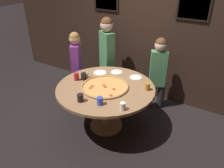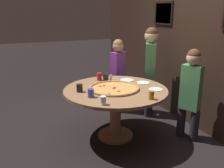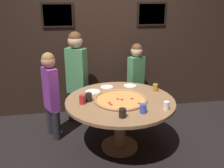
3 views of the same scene
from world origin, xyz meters
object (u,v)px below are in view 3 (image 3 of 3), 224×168
object	(u,v)px
drink_cup_beside_pizza	(123,113)
drink_cup_near_left	(82,100)
drink_cup_by_shaker	(143,109)
drink_cup_near_right	(155,88)
diner_side_left	(77,73)
white_plate_near_front	(130,86)
giant_pizza	(120,99)
condiment_shaker	(89,95)
drink_cup_far_left	(89,97)
drink_cup_front_edge	(166,106)
white_plate_far_back	(107,87)
dining_table	(120,110)
diner_centre_back	(51,91)
white_plate_left_side	(93,92)
diner_side_right	(136,76)

from	to	relation	value
drink_cup_beside_pizza	drink_cup_near_left	bearing A→B (deg)	134.10
drink_cup_by_shaker	drink_cup_near_right	bearing A→B (deg)	60.63
diner_side_left	white_plate_near_front	bearing A→B (deg)	-175.17
giant_pizza	condiment_shaker	world-z (taller)	condiment_shaker
drink_cup_far_left	drink_cup_near_right	world-z (taller)	drink_cup_far_left
drink_cup_near_left	drink_cup_by_shaker	xyz separation A→B (m)	(0.70, -0.38, -0.01)
drink_cup_front_edge	white_plate_far_back	xyz separation A→B (m)	(-0.60, 0.89, -0.05)
giant_pizza	drink_cup_by_shaker	bearing A→B (deg)	-64.99
dining_table	giant_pizza	xyz separation A→B (m)	(0.00, -0.02, 0.16)
drink_cup_near_left	diner_centre_back	xyz separation A→B (m)	(-0.43, 0.52, -0.05)
giant_pizza	white_plate_far_back	world-z (taller)	giant_pizza
drink_cup_by_shaker	diner_centre_back	world-z (taller)	diner_centre_back
drink_cup_far_left	diner_side_left	size ratio (longest dim) A/B	0.07
drink_cup_far_left	drink_cup_by_shaker	world-z (taller)	drink_cup_far_left
dining_table	diner_centre_back	world-z (taller)	diner_centre_back
drink_cup_beside_pizza	white_plate_left_side	size ratio (longest dim) A/B	0.49
drink_cup_far_left	drink_cup_near_right	xyz separation A→B (m)	(0.98, 0.21, -0.00)
dining_table	drink_cup_by_shaker	bearing A→B (deg)	-65.97
white_plate_left_side	condiment_shaker	size ratio (longest dim) A/B	2.24
dining_table	drink_cup_near_left	distance (m)	0.55
diner_side_right	drink_cup_near_right	bearing A→B (deg)	72.30
drink_cup_near_left	white_plate_far_back	world-z (taller)	drink_cup_near_left
diner_centre_back	diner_side_right	bearing A→B (deg)	-98.04
white_plate_left_side	drink_cup_near_left	bearing A→B (deg)	-112.97
giant_pizza	diner_side_right	xyz separation A→B (m)	(0.46, 0.96, -0.01)
white_plate_far_back	diner_side_right	bearing A→B (deg)	37.31
drink_cup_front_edge	condiment_shaker	xyz separation A→B (m)	(-0.91, 0.49, -0.00)
drink_cup_front_edge	drink_cup_near_left	world-z (taller)	drink_cup_near_left
drink_cup_front_edge	drink_cup_beside_pizza	xyz separation A→B (m)	(-0.57, -0.12, 0.00)
drink_cup_front_edge	drink_cup_near_left	distance (m)	1.06
drink_cup_far_left	diner_side_left	distance (m)	0.89
dining_table	white_plate_near_front	xyz separation A→B (m)	(0.25, 0.50, 0.15)
drink_cup_far_left	white_plate_left_side	world-z (taller)	drink_cup_far_left
giant_pizza	white_plate_left_side	world-z (taller)	giant_pizza
drink_cup_by_shaker	diner_centre_back	distance (m)	1.45
diner_centre_back	diner_side_left	size ratio (longest dim) A/B	0.86
drink_cup_near_right	white_plate_far_back	xyz separation A→B (m)	(-0.67, 0.28, -0.05)
white_plate_left_side	white_plate_near_front	distance (m)	0.61
drink_cup_near_left	white_plate_left_side	size ratio (longest dim) A/B	0.55
drink_cup_near_left	condiment_shaker	world-z (taller)	drink_cup_near_left
giant_pizza	diner_centre_back	xyz separation A→B (m)	(-0.94, 0.49, -0.01)
giant_pizza	diner_side_left	size ratio (longest dim) A/B	0.46
giant_pizza	drink_cup_far_left	xyz separation A→B (m)	(-0.42, 0.04, 0.04)
dining_table	drink_cup_near_left	size ratio (longest dim) A/B	12.18
dining_table	diner_centre_back	xyz separation A→B (m)	(-0.94, 0.47, 0.15)
drink_cup_beside_pizza	diner_side_left	distance (m)	1.48
diner_side_right	white_plate_left_side	bearing A→B (deg)	10.74
dining_table	white_plate_far_back	world-z (taller)	white_plate_far_back
drink_cup_far_left	condiment_shaker	size ratio (longest dim) A/B	1.14
drink_cup_beside_pizza	drink_cup_by_shaker	bearing A→B (deg)	15.02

